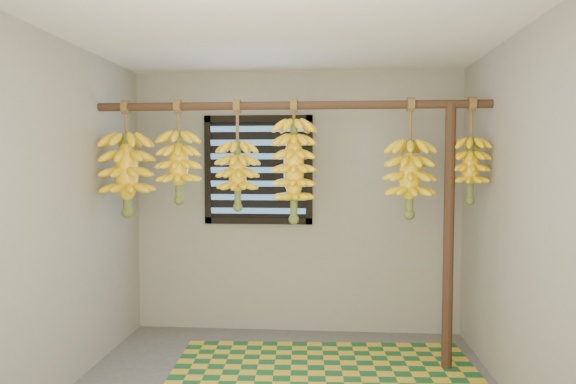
# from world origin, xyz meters

# --- Properties ---
(ceiling) EXTENTS (3.00, 3.00, 0.01)m
(ceiling) POSITION_xyz_m (0.00, 0.00, 2.40)
(ceiling) COLOR silver
(ceiling) RESTS_ON wall_back
(wall_back) EXTENTS (3.00, 0.01, 2.40)m
(wall_back) POSITION_xyz_m (0.00, 1.50, 1.20)
(wall_back) COLOR gray
(wall_back) RESTS_ON floor
(wall_left) EXTENTS (0.01, 3.00, 2.40)m
(wall_left) POSITION_xyz_m (-1.50, 0.00, 1.20)
(wall_left) COLOR gray
(wall_left) RESTS_ON floor
(wall_right) EXTENTS (0.01, 3.00, 2.40)m
(wall_right) POSITION_xyz_m (1.50, 0.00, 1.20)
(wall_right) COLOR gray
(wall_right) RESTS_ON floor
(window) EXTENTS (1.00, 0.04, 1.00)m
(window) POSITION_xyz_m (-0.35, 1.48, 1.50)
(window) COLOR black
(window) RESTS_ON wall_back
(hanging_pole) EXTENTS (3.00, 0.06, 0.06)m
(hanging_pole) POSITION_xyz_m (0.00, 0.70, 2.00)
(hanging_pole) COLOR #3E2618
(hanging_pole) RESTS_ON wall_left
(support_post) EXTENTS (0.08, 0.08, 2.00)m
(support_post) POSITION_xyz_m (1.20, 0.70, 1.00)
(support_post) COLOR #3E2618
(support_post) RESTS_ON floor
(banana_bunch_a) EXTENTS (0.38, 0.38, 0.89)m
(banana_bunch_a) POSITION_xyz_m (-1.28, 0.70, 1.48)
(banana_bunch_a) COLOR brown
(banana_bunch_a) RESTS_ON hanging_pole
(banana_bunch_b) EXTENTS (0.32, 0.32, 0.80)m
(banana_bunch_b) POSITION_xyz_m (-0.87, 0.70, 1.54)
(banana_bunch_b) COLOR brown
(banana_bunch_b) RESTS_ON hanging_pole
(banana_bunch_c) EXTENTS (0.32, 0.32, 0.85)m
(banana_bunch_c) POSITION_xyz_m (-0.40, 0.70, 1.47)
(banana_bunch_c) COLOR brown
(banana_bunch_c) RESTS_ON hanging_pole
(banana_bunch_d) EXTENTS (0.32, 0.32, 0.94)m
(banana_bunch_d) POSITION_xyz_m (0.03, 0.70, 1.50)
(banana_bunch_d) COLOR brown
(banana_bunch_d) RESTS_ON hanging_pole
(banana_bunch_e) EXTENTS (0.35, 0.35, 0.89)m
(banana_bunch_e) POSITION_xyz_m (0.91, 0.70, 1.45)
(banana_bunch_e) COLOR brown
(banana_bunch_e) RESTS_ON hanging_pole
(banana_bunch_f) EXTENTS (0.27, 0.27, 0.79)m
(banana_bunch_f) POSITION_xyz_m (1.35, 0.70, 1.51)
(banana_bunch_f) COLOR brown
(banana_bunch_f) RESTS_ON hanging_pole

